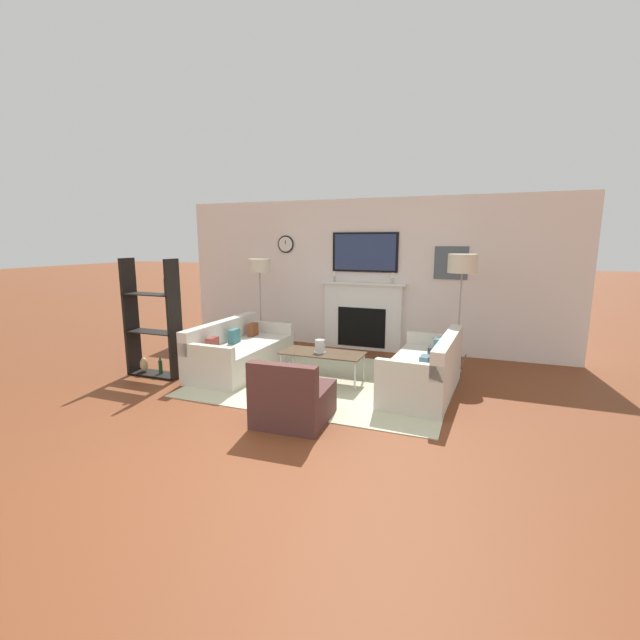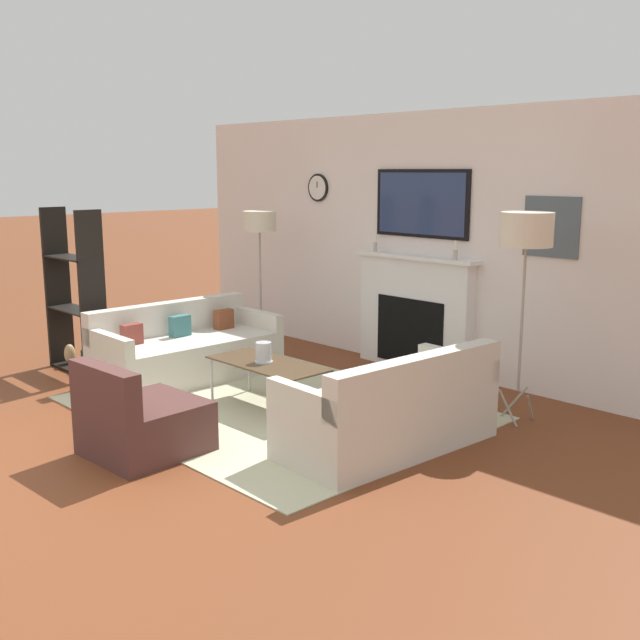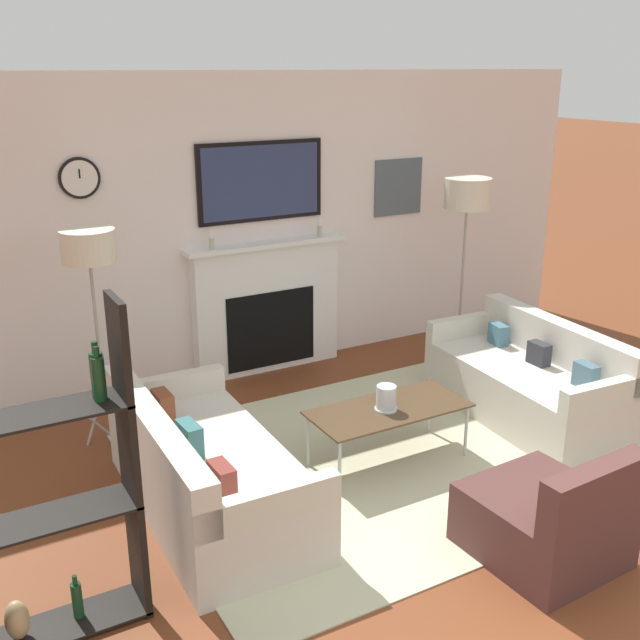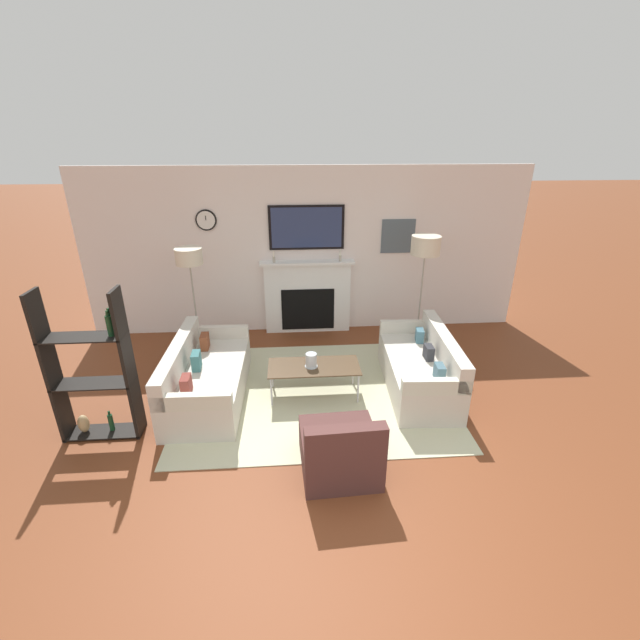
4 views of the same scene
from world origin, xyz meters
name	(u,v)px [view 2 (image 2 of 4)]	position (x,y,z in m)	size (l,w,h in m)	color
ground_plane	(25,478)	(0.00, 0.00, 0.00)	(60.00, 60.00, 0.00)	brown
fireplace_wall	(422,254)	(0.00, 4.33, 1.23)	(7.18, 0.28, 2.70)	white
area_rug	(274,407)	(0.00, 2.26, 0.01)	(3.40, 2.67, 0.01)	beige
couch_left	(185,352)	(-1.39, 2.26, 0.27)	(0.89, 1.86, 0.75)	beige
couch_right	(391,413)	(1.39, 2.26, 0.29)	(0.88, 1.77, 0.78)	beige
armchair	(141,423)	(0.16, 0.83, 0.24)	(0.79, 0.83, 0.73)	#512F2C
coffee_table	(267,366)	(-0.02, 2.21, 0.40)	(1.16, 0.52, 0.43)	#4C3823
hurricane_candle	(264,353)	(-0.05, 2.20, 0.51)	(0.16, 0.16, 0.18)	silver
floor_lamp_left	(260,224)	(-1.71, 3.53, 1.50)	(0.38, 0.38, 1.65)	#9E998E
floor_lamp_right	(527,232)	(1.71, 3.53, 1.61)	(0.43, 0.43, 1.78)	#9E998E
shelf_unit	(75,299)	(-2.42, 1.60, 0.78)	(0.83, 0.28, 1.72)	black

